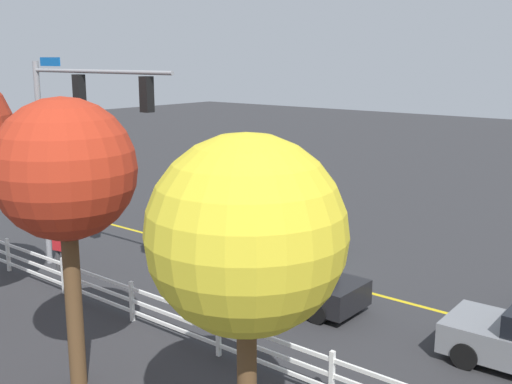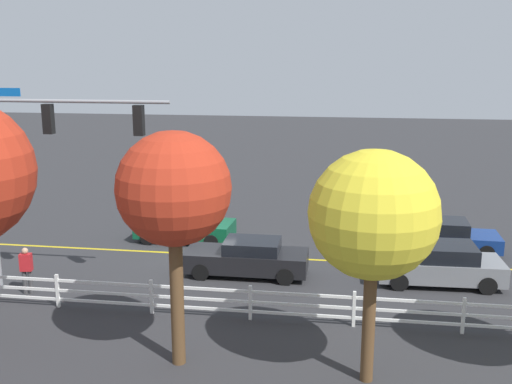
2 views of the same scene
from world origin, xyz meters
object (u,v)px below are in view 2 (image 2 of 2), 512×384
Objects in this scene: pedestrian at (26,268)px; tree_3 at (174,191)px; car_2 at (447,237)px; car_0 at (247,258)px; car_3 at (184,226)px; tree_0 at (374,216)px; car_1 at (441,265)px.

tree_3 is (-6.61, 3.94, 3.90)m from pedestrian.
car_2 is 16.89m from pedestrian.
pedestrian is (15.38, 6.99, 0.26)m from car_2.
car_0 is 2.77× the size of pedestrian.
car_2 is 11.55m from car_3.
tree_0 is (3.72, 11.07, 3.74)m from car_2.
car_0 is 7.18m from car_1.
car_1 is at bearing -178.09° from car_0.
car_0 is 9.05m from tree_0.
car_2 is (-0.83, -3.82, -0.05)m from car_1.
tree_0 reaches higher than car_0.
tree_3 is (0.76, 6.91, 4.15)m from car_0.
car_2 is at bearing -128.72° from tree_3.
tree_3 is at bearing -127.21° from car_2.
pedestrian is 0.26× the size of tree_3.
car_1 reaches higher than car_2.
tree_0 is at bearing 66.47° from car_1.
tree_0 reaches higher than car_1.
car_1 is 2.68× the size of pedestrian.
pedestrian is at bearing 10.48° from car_1.
pedestrian is at bearing -19.29° from tree_0.
tree_0 is (-7.83, 10.91, 3.71)m from car_3.
car_3 is (10.72, -3.65, -0.02)m from car_1.
car_1 is at bearing -16.01° from car_3.
car_1 is 11.42m from tree_3.
car_2 is at bearing -104.11° from car_1.
tree_0 is 5.07m from tree_3.
tree_3 is (5.05, -0.14, 0.42)m from tree_0.
car_3 is at bearing -47.17° from car_0.
tree_0 is (2.89, 7.26, 3.69)m from car_1.
tree_3 reaches higher than car_0.
car_0 is 1.11× the size of car_2.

